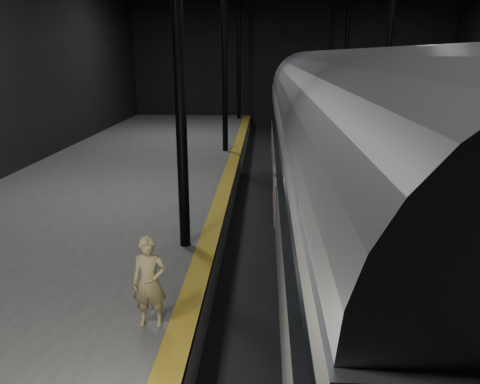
{
  "coord_description": "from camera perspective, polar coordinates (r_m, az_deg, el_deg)",
  "views": [
    {
      "loc": [
        -1.83,
        -14.87,
        5.65
      ],
      "look_at": [
        -2.49,
        -2.59,
        2.0
      ],
      "focal_mm": 35.0,
      "sensor_mm": 36.0,
      "label": 1
    }
  ],
  "objects": [
    {
      "name": "platform_left",
      "position": [
        16.73,
        -16.9,
        -2.14
      ],
      "size": [
        9.0,
        43.8,
        1.0
      ],
      "primitive_type": "cube",
      "color": "#4A4A47",
      "rests_on": "ground"
    },
    {
      "name": "ground",
      "position": [
        16.01,
        9.48,
        -4.37
      ],
      "size": [
        44.0,
        44.0,
        0.0
      ],
      "primitive_type": "plane",
      "color": "black",
      "rests_on": "ground"
    },
    {
      "name": "woman",
      "position": [
        8.43,
        -10.99,
        -10.75
      ],
      "size": [
        0.62,
        0.43,
        1.66
      ],
      "primitive_type": "imported",
      "rotation": [
        0.0,
        0.0,
        0.05
      ],
      "color": "tan",
      "rests_on": "platform_left"
    },
    {
      "name": "tactile_strip",
      "position": [
        15.64,
        -2.25,
        -0.75
      ],
      "size": [
        0.5,
        43.8,
        0.01
      ],
      "primitive_type": "cube",
      "color": "olive",
      "rests_on": "platform_left"
    },
    {
      "name": "track",
      "position": [
        15.99,
        9.5,
        -4.14
      ],
      "size": [
        2.4,
        43.0,
        0.24
      ],
      "color": "#3F3328",
      "rests_on": "ground"
    },
    {
      "name": "train",
      "position": [
        12.65,
        11.38,
        4.73
      ],
      "size": [
        3.14,
        21.01,
        5.62
      ],
      "color": "#ACB0B4",
      "rests_on": "ground"
    }
  ]
}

